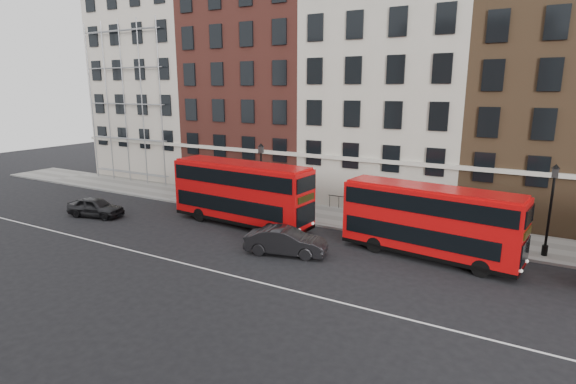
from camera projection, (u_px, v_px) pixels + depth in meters
The scene contains 12 objects.
ground at pixel (286, 270), 24.11m from camera, with size 120.00×120.00×0.00m, color black.
pavement at pixel (357, 220), 32.98m from camera, with size 80.00×5.00×0.15m, color gray.
kerb at pixel (344, 229), 30.86m from camera, with size 80.00×0.30×0.16m, color gray.
road_centre_line at pixel (266, 284), 22.41m from camera, with size 70.00×0.12×0.01m, color white.
building_terrace at pixel (390, 79), 37.08m from camera, with size 64.00×11.95×22.00m.
bus_b at pixel (241, 192), 31.69m from camera, with size 10.83×3.29×4.49m.
bus_c at pixel (429, 220), 25.45m from camera, with size 10.15×3.59×4.18m.
car_rear at pixel (96, 207), 34.05m from camera, with size 1.74×4.32×1.47m, color black.
car_front at pixel (286, 241), 26.29m from camera, with size 1.67×4.78×1.57m, color black.
lamp_post_left at pixel (261, 174), 34.48m from camera, with size 0.44×0.44×5.33m.
lamp_post_right at pixel (551, 206), 25.18m from camera, with size 0.44×0.44×5.33m.
iron_railings at pixel (367, 206), 34.72m from camera, with size 6.60×0.06×1.00m, color black, non-canonical shape.
Camera 1 is at (11.26, -19.52, 9.54)m, focal length 28.00 mm.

